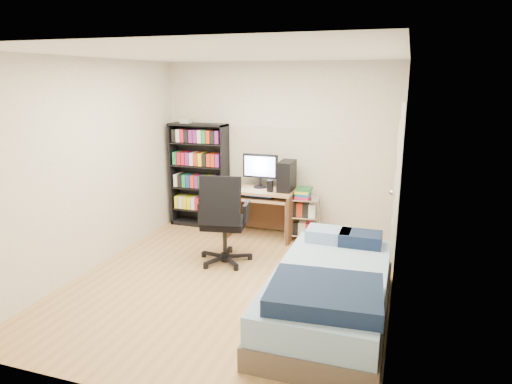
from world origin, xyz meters
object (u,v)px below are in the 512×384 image
(media_shelf, at_px, (199,174))
(office_chair, at_px, (224,235))
(computer_desk, at_px, (268,193))
(bed, at_px, (329,293))

(media_shelf, bearing_deg, office_chair, -54.31)
(media_shelf, distance_m, computer_desk, 1.20)
(computer_desk, relative_size, office_chair, 1.04)
(media_shelf, height_order, office_chair, media_shelf)
(office_chair, height_order, bed, office_chair)
(computer_desk, bearing_deg, bed, -59.31)
(computer_desk, height_order, bed, computer_desk)
(bed, bearing_deg, media_shelf, 136.74)
(computer_desk, xyz_separation_m, bed, (1.25, -2.10, -0.38))
(media_shelf, xyz_separation_m, bed, (2.42, -2.28, -0.55))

